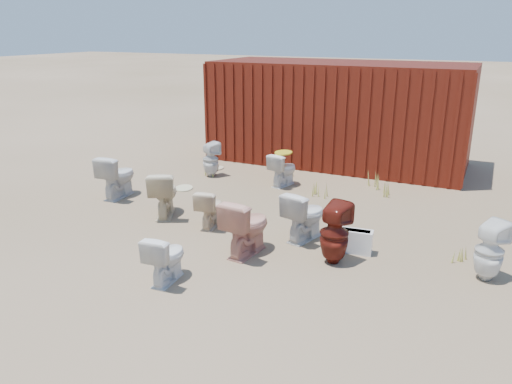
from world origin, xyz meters
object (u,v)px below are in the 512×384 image
at_px(toilet_back_yellowlid, 283,169).
at_px(toilet_front_e, 305,215).
at_px(toilet_front_c, 166,257).
at_px(toilet_back_a, 211,159).
at_px(toilet_front_maroon, 335,233).
at_px(loose_tank, 355,241).
at_px(toilet_front_a, 117,176).
at_px(toilet_front_pink, 247,226).
at_px(shipping_container, 338,113).
at_px(toilet_back_beige_left, 164,193).
at_px(toilet_back_beige_right, 210,208).
at_px(toilet_back_e, 489,251).

bearing_deg(toilet_back_yellowlid, toilet_front_e, 133.40).
height_order(toilet_front_c, toilet_back_a, toilet_back_a).
height_order(toilet_front_c, toilet_front_maroon, toilet_front_maroon).
bearing_deg(loose_tank, toilet_front_a, 167.87).
bearing_deg(toilet_front_a, toilet_front_maroon, 164.10).
relative_size(toilet_front_pink, loose_tank, 1.71).
bearing_deg(shipping_container, loose_tank, -70.07).
distance_m(shipping_container, toilet_front_c, 7.01).
bearing_deg(toilet_front_c, toilet_front_a, -45.26).
distance_m(toilet_front_c, toilet_front_e, 2.36).
xyz_separation_m(toilet_back_beige_left, toilet_back_beige_right, (0.99, -0.08, -0.09)).
distance_m(toilet_back_beige_left, toilet_back_e, 5.21).
xyz_separation_m(toilet_front_pink, toilet_back_beige_left, (-2.01, 0.77, -0.02)).
bearing_deg(toilet_back_e, toilet_front_a, 26.82).
distance_m(shipping_container, toilet_front_e, 5.05).
xyz_separation_m(toilet_front_e, toilet_back_e, (2.62, -0.21, 0.01)).
distance_m(shipping_container, toilet_back_beige_left, 5.29).
relative_size(toilet_front_e, toilet_back_e, 0.97).
relative_size(toilet_back_beige_right, loose_tank, 1.30).
distance_m(toilet_back_a, loose_tank, 4.69).
xyz_separation_m(toilet_front_e, toilet_back_beige_left, (-2.59, -0.09, 0.01)).
bearing_deg(toilet_back_yellowlid, toilet_front_a, 52.52).
bearing_deg(toilet_front_e, shipping_container, -63.92).
distance_m(toilet_front_maroon, toilet_back_beige_right, 2.31).
height_order(toilet_front_maroon, toilet_back_e, toilet_front_maroon).
xyz_separation_m(toilet_back_beige_right, toilet_back_yellowlid, (0.21, 2.62, 0.02)).
height_order(shipping_container, toilet_front_a, shipping_container).
bearing_deg(toilet_front_e, toilet_back_beige_left, 16.71).
distance_m(toilet_back_a, toilet_back_beige_left, 2.53).
bearing_deg(toilet_back_beige_left, toilet_front_e, 155.25).
bearing_deg(toilet_front_pink, toilet_back_a, -45.94).
relative_size(toilet_front_pink, toilet_back_yellowlid, 1.23).
bearing_deg(shipping_container, toilet_back_beige_right, -97.03).
height_order(toilet_front_c, loose_tank, toilet_front_c).
height_order(toilet_back_a, toilet_back_beige_right, toilet_back_a).
xyz_separation_m(toilet_front_a, toilet_back_a, (0.90, 2.03, -0.03)).
relative_size(toilet_front_c, toilet_front_maroon, 0.76).
xyz_separation_m(shipping_container, toilet_back_e, (3.60, -5.10, -0.79)).
distance_m(toilet_front_pink, toilet_front_maroon, 1.27).
distance_m(toilet_front_e, loose_tank, 0.88).
height_order(toilet_back_a, toilet_back_e, toilet_back_e).
bearing_deg(toilet_front_a, toilet_back_e, 170.90).
bearing_deg(toilet_back_yellowlid, toilet_front_maroon, 137.72).
height_order(toilet_front_maroon, toilet_back_beige_right, toilet_front_maroon).
bearing_deg(toilet_front_pink, toilet_back_e, -162.31).
height_order(toilet_back_beige_left, toilet_back_yellowlid, toilet_back_beige_left).
distance_m(shipping_container, toilet_back_beige_right, 5.17).
relative_size(toilet_front_pink, toilet_back_beige_left, 1.04).
height_order(toilet_front_c, toilet_front_e, toilet_front_e).
xyz_separation_m(toilet_back_a, toilet_back_beige_right, (1.50, -2.56, -0.06)).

